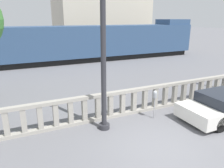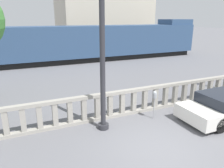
% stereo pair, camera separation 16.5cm
% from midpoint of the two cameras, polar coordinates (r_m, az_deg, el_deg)
% --- Properties ---
extents(ground_plane, '(160.00, 160.00, 0.00)m').
position_cam_midpoint_polar(ground_plane, '(7.95, 12.27, -16.12)').
color(ground_plane, slate).
extents(balustrade, '(15.46, 0.24, 1.21)m').
position_cam_midpoint_polar(balustrade, '(9.88, 2.25, -4.99)').
color(balustrade, '#9E998E').
rests_on(balustrade, ground).
extents(lamppost, '(0.44, 0.44, 6.17)m').
position_cam_midpoint_polar(lamppost, '(7.99, -2.89, 9.52)').
color(lamppost, '#2D2D33').
rests_on(lamppost, ground).
extents(parking_meter, '(0.19, 0.19, 1.29)m').
position_cam_midpoint_polar(parking_meter, '(9.60, 10.66, -3.11)').
color(parking_meter, '#99999E').
rests_on(parking_meter, ground).
extents(train_near, '(29.53, 3.02, 4.14)m').
position_cam_midpoint_polar(train_near, '(22.15, -12.49, 10.19)').
color(train_near, black).
rests_on(train_near, ground).
extents(building_block, '(12.98, 8.06, 9.41)m').
position_cam_midpoint_polar(building_block, '(34.14, -3.13, 17.56)').
color(building_block, beige).
rests_on(building_block, ground).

